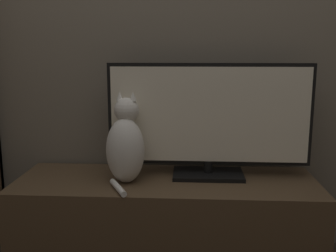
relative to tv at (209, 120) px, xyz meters
name	(u,v)px	position (x,y,z in m)	size (l,w,h in m)	color
wall_back	(169,12)	(-0.21, 0.22, 0.55)	(4.80, 0.05, 2.60)	#756B5B
tv_stand	(166,222)	(-0.21, -0.08, -0.53)	(1.51, 0.51, 0.46)	brown
tv	(209,120)	(0.00, 0.00, 0.00)	(1.03, 0.22, 0.58)	black
cat	(126,145)	(-0.41, -0.12, -0.11)	(0.21, 0.32, 0.45)	silver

